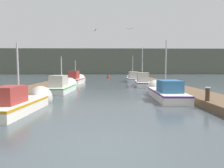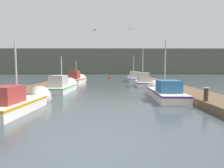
% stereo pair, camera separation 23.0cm
% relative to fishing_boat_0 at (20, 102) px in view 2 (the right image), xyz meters
% --- Properties ---
extents(ground_plane, '(200.00, 200.00, 0.00)m').
position_rel_fishing_boat_0_xyz_m(ground_plane, '(3.97, -4.83, -0.38)').
color(ground_plane, '#424C51').
extents(dock_left, '(2.35, 40.00, 0.38)m').
position_rel_fishing_boat_0_xyz_m(dock_left, '(-2.20, 11.17, -0.20)').
color(dock_left, brown).
rests_on(dock_left, ground_plane).
extents(dock_right, '(2.35, 40.00, 0.38)m').
position_rel_fishing_boat_0_xyz_m(dock_right, '(10.14, 11.17, -0.20)').
color(dock_right, brown).
rests_on(dock_right, ground_plane).
extents(distant_shore_ridge, '(120.00, 16.00, 7.70)m').
position_rel_fishing_boat_0_xyz_m(distant_shore_ridge, '(3.97, 58.32, 3.47)').
color(distant_shore_ridge, '#565B4C').
rests_on(distant_shore_ridge, ground_plane).
extents(fishing_boat_0, '(1.79, 4.92, 3.63)m').
position_rel_fishing_boat_0_xyz_m(fishing_boat_0, '(0.00, 0.00, 0.00)').
color(fishing_boat_0, silver).
rests_on(fishing_boat_0, ground_plane).
extents(fishing_boat_1, '(1.82, 6.20, 4.34)m').
position_rel_fishing_boat_0_xyz_m(fishing_boat_1, '(8.00, 3.95, 0.02)').
color(fishing_boat_1, silver).
rests_on(fishing_boat_1, ground_plane).
extents(fishing_boat_2, '(1.95, 5.30, 3.53)m').
position_rel_fishing_boat_0_xyz_m(fishing_boat_2, '(0.18, 7.76, 0.03)').
color(fishing_boat_2, silver).
rests_on(fishing_boat_2, ground_plane).
extents(fishing_boat_3, '(1.79, 5.16, 4.69)m').
position_rel_fishing_boat_0_xyz_m(fishing_boat_3, '(7.91, 12.47, 0.07)').
color(fishing_boat_3, silver).
rests_on(fishing_boat_3, ground_plane).
extents(fishing_boat_4, '(2.01, 5.29, 3.40)m').
position_rel_fishing_boat_0_xyz_m(fishing_boat_4, '(-0.04, 16.34, 0.11)').
color(fishing_boat_4, silver).
rests_on(fishing_boat_4, ground_plane).
extents(fishing_boat_5, '(1.70, 6.09, 4.33)m').
position_rel_fishing_boat_0_xyz_m(fishing_boat_5, '(7.77, 20.12, 0.06)').
color(fishing_boat_5, silver).
rests_on(fishing_boat_5, ground_plane).
extents(mooring_piling_0, '(0.31, 0.31, 1.25)m').
position_rel_fishing_boat_0_xyz_m(mooring_piling_0, '(9.19, 24.33, 0.25)').
color(mooring_piling_0, '#473523').
rests_on(mooring_piling_0, ground_plane).
extents(mooring_piling_2, '(0.29, 0.29, 1.33)m').
position_rel_fishing_boat_0_xyz_m(mooring_piling_2, '(9.17, 17.69, 0.29)').
color(mooring_piling_2, '#473523').
rests_on(mooring_piling_2, ground_plane).
extents(mooring_piling_3, '(0.24, 0.24, 1.06)m').
position_rel_fishing_boat_0_xyz_m(mooring_piling_3, '(9.16, 0.28, 0.16)').
color(mooring_piling_3, '#473523').
rests_on(mooring_piling_3, ground_plane).
extents(channel_buoy, '(0.54, 0.54, 1.04)m').
position_rel_fishing_boat_0_xyz_m(channel_buoy, '(4.19, 29.88, -0.23)').
color(channel_buoy, red).
rests_on(channel_buoy, ground_plane).
extents(seagull_lead, '(0.56, 0.31, 0.12)m').
position_rel_fishing_boat_0_xyz_m(seagull_lead, '(6.21, 9.91, 5.37)').
color(seagull_lead, white).
extents(seagull_1, '(0.39, 0.53, 0.12)m').
position_rel_fishing_boat_0_xyz_m(seagull_1, '(3.08, 6.32, 4.57)').
color(seagull_1, white).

